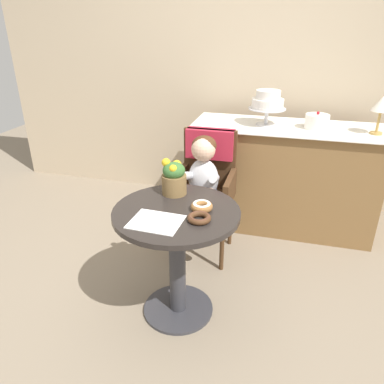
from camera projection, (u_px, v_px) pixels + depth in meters
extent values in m
plane|color=gray|center=(178.00, 309.00, 2.35)|extent=(8.00, 8.00, 0.00)
cube|color=#C1AD8E|center=(235.00, 60.00, 3.40)|extent=(4.80, 0.10, 2.70)
cylinder|color=#282321|center=(176.00, 212.00, 2.05)|extent=(0.72, 0.72, 0.03)
cylinder|color=#333338|center=(177.00, 265.00, 2.21)|extent=(0.10, 0.10, 0.69)
cylinder|color=#333338|center=(178.00, 308.00, 2.35)|extent=(0.44, 0.44, 0.02)
cube|color=#472D19|center=(204.00, 199.00, 2.74)|extent=(0.42, 0.42, 0.04)
cube|color=#472D19|center=(210.00, 159.00, 2.80)|extent=(0.40, 0.04, 0.46)
cube|color=#472D19|center=(179.00, 183.00, 2.73)|extent=(0.04, 0.38, 0.18)
cube|color=#472D19|center=(230.00, 188.00, 2.64)|extent=(0.04, 0.38, 0.18)
cube|color=#B22338|center=(211.00, 144.00, 2.74)|extent=(0.36, 0.11, 0.22)
cylinder|color=#472D19|center=(174.00, 236.00, 2.73)|extent=(0.03, 0.03, 0.45)
cylinder|color=#472D19|center=(222.00, 243.00, 2.64)|extent=(0.03, 0.03, 0.45)
cylinder|color=#472D19|center=(188.00, 214.00, 3.04)|extent=(0.03, 0.03, 0.45)
cylinder|color=#472D19|center=(230.00, 220.00, 2.96)|extent=(0.03, 0.03, 0.45)
ellipsoid|color=silver|center=(204.00, 179.00, 2.65)|extent=(0.22, 0.16, 0.30)
sphere|color=#E0B293|center=(204.00, 149.00, 2.54)|extent=(0.17, 0.17, 0.17)
ellipsoid|color=#4C2D19|center=(205.00, 145.00, 2.55)|extent=(0.17, 0.17, 0.14)
cylinder|color=silver|center=(188.00, 176.00, 2.57)|extent=(0.08, 0.23, 0.13)
sphere|color=#E0B293|center=(186.00, 189.00, 2.53)|extent=(0.06, 0.06, 0.06)
cylinder|color=silver|center=(214.00, 178.00, 2.52)|extent=(0.08, 0.23, 0.13)
sphere|color=#E0B293|center=(210.00, 192.00, 2.49)|extent=(0.06, 0.06, 0.06)
cylinder|color=#3F4760|center=(193.00, 196.00, 2.64)|extent=(0.09, 0.22, 0.09)
cylinder|color=#3F4760|center=(189.00, 224.00, 2.61)|extent=(0.08, 0.08, 0.26)
cylinder|color=#3F4760|center=(208.00, 198.00, 2.61)|extent=(0.09, 0.22, 0.09)
cylinder|color=#3F4760|center=(204.00, 226.00, 2.59)|extent=(0.08, 0.08, 0.26)
cube|color=white|center=(156.00, 222.00, 1.92)|extent=(0.28, 0.23, 0.00)
torus|color=#4C2D19|center=(199.00, 218.00, 1.93)|extent=(0.13, 0.13, 0.03)
torus|color=#512D1E|center=(199.00, 217.00, 1.93)|extent=(0.11, 0.11, 0.02)
torus|color=#936033|center=(202.00, 207.00, 2.04)|extent=(0.12, 0.12, 0.04)
torus|color=white|center=(202.00, 205.00, 2.03)|extent=(0.10, 0.10, 0.02)
cylinder|color=brown|center=(174.00, 184.00, 2.22)|extent=(0.15, 0.15, 0.12)
ellipsoid|color=#38662D|center=(174.00, 170.00, 2.18)|extent=(0.14, 0.14, 0.10)
sphere|color=gold|center=(179.00, 172.00, 2.18)|extent=(0.06, 0.06, 0.06)
sphere|color=gold|center=(177.00, 165.00, 2.21)|extent=(0.06, 0.06, 0.06)
sphere|color=gold|center=(166.00, 162.00, 2.18)|extent=(0.05, 0.05, 0.05)
sphere|color=gold|center=(173.00, 169.00, 2.13)|extent=(0.05, 0.05, 0.05)
cube|color=olive|center=(283.00, 177.00, 3.17)|extent=(1.50, 0.56, 0.90)
cube|color=white|center=(288.00, 127.00, 2.98)|extent=(1.56, 0.62, 0.01)
cylinder|color=silver|center=(266.00, 124.00, 3.02)|extent=(0.16, 0.16, 0.01)
cylinder|color=silver|center=(266.00, 116.00, 2.99)|extent=(0.03, 0.03, 0.12)
cylinder|color=silver|center=(267.00, 109.00, 2.96)|extent=(0.30, 0.30, 0.01)
cylinder|color=white|center=(268.00, 103.00, 2.95)|extent=(0.26, 0.25, 0.08)
cylinder|color=white|center=(267.00, 107.00, 2.96)|extent=(0.26, 0.26, 0.01)
cylinder|color=white|center=(268.00, 94.00, 2.92)|extent=(0.19, 0.19, 0.07)
cylinder|color=white|center=(268.00, 97.00, 2.93)|extent=(0.20, 0.20, 0.01)
cylinder|color=white|center=(317.00, 122.00, 2.89)|extent=(0.18, 0.18, 0.11)
sphere|color=red|center=(318.00, 113.00, 2.86)|extent=(0.02, 0.02, 0.02)
cylinder|color=#B28C47|center=(376.00, 133.00, 2.77)|extent=(0.09, 0.09, 0.01)
cylinder|color=#B28C47|center=(378.00, 122.00, 2.74)|extent=(0.02, 0.02, 0.16)
cone|color=silver|center=(382.00, 103.00, 2.68)|extent=(0.15, 0.15, 0.11)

